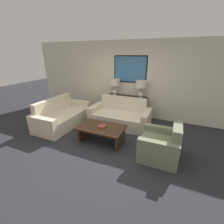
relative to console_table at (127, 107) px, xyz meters
The scene contains 10 objects.
ground_plane 2.12m from the console_table, 90.00° to the right, with size 20.00×20.00×0.00m, color #28282D.
back_wall 0.98m from the console_table, 90.00° to the left, with size 7.86×0.12×2.65m.
console_table is the anchor object (origin of this frame).
table_lamp_left 0.94m from the console_table, behind, with size 0.37×0.37×0.58m.
table_lamp_right 0.94m from the console_table, ahead, with size 0.37×0.37×0.58m.
couch_by_back_wall 0.70m from the console_table, 90.00° to the right, with size 1.92×0.93×0.86m.
couch_by_side 2.28m from the console_table, 140.64° to the right, with size 0.93×1.92×0.86m.
coffee_table 1.88m from the console_table, 93.04° to the right, with size 1.20×0.70×0.43m.
decorative_bowl 1.88m from the console_table, 92.19° to the right, with size 0.22×0.22×0.04m.
armchair_near_back_wall 2.41m from the console_table, 53.81° to the right, with size 0.82×0.87×0.83m.
Camera 1 is at (1.53, -2.90, 2.21)m, focal length 24.00 mm.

